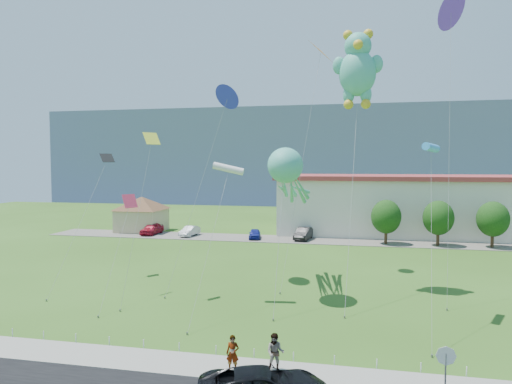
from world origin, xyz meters
TOP-DOWN VIEW (x-y plane):
  - ground at (0.00, 0.00)m, footprint 160.00×160.00m
  - sidewalk at (0.00, -2.75)m, footprint 80.00×2.50m
  - parking_strip at (0.00, 35.00)m, footprint 70.00×6.00m
  - hill_ridge at (0.00, 120.00)m, footprint 160.00×50.00m
  - pavilion at (-24.00, 38.00)m, footprint 9.20×9.20m
  - warehouse at (26.00, 44.00)m, footprint 61.00×15.00m
  - stop_sign at (9.50, -4.21)m, footprint 0.80×0.07m
  - rope_fence at (0.00, -1.30)m, footprint 26.05×0.05m
  - tree_near at (10.00, 34.00)m, footprint 3.60×3.60m
  - tree_mid at (16.00, 34.00)m, footprint 3.60×3.60m
  - tree_far at (22.00, 34.00)m, footprint 3.60×3.60m
  - pedestrian_left at (0.34, -3.06)m, footprint 0.63×0.43m
  - pedestrian_right at (2.31, -2.70)m, footprint 0.90×0.71m
  - parked_car_red at (-21.23, 35.33)m, footprint 2.06×4.64m
  - parked_car_silver at (-15.60, 35.03)m, footprint 1.88×4.13m
  - parked_car_blue at (-6.50, 34.64)m, footprint 2.02×3.82m
  - parked_car_black at (-0.17, 35.21)m, footprint 2.27×4.86m
  - octopus_kite at (1.08, 10.65)m, footprint 2.56×12.05m
  - teddy_bear_kite at (6.10, 13.31)m, footprint 3.81×8.87m
  - small_kite_blue at (-4.60, 13.88)m, footprint 3.92×7.34m
  - small_kite_yellow at (-8.65, 7.46)m, footprint 1.36×4.55m
  - small_kite_pink at (-10.60, 7.89)m, footprint 1.38×6.55m
  - small_kite_black at (-15.34, 12.45)m, footprint 1.29×9.09m
  - small_kite_orange at (2.79, 19.23)m, footprint 3.23×10.01m
  - small_kite_cyan at (10.61, 7.19)m, footprint 1.11×7.82m
  - small_kite_purple at (13.21, 15.43)m, footprint 2.10×7.75m
  - small_kite_white at (-2.84, 7.99)m, footprint 0.88×8.22m

SIDE VIEW (x-z plane):
  - ground at x=0.00m, z-range 0.00..0.00m
  - parking_strip at x=0.00m, z-range 0.00..0.06m
  - sidewalk at x=0.00m, z-range 0.00..0.10m
  - rope_fence at x=0.00m, z-range 0.00..0.50m
  - parked_car_blue at x=-6.50m, z-range 0.06..1.30m
  - parked_car_silver at x=-15.60m, z-range 0.06..1.37m
  - parked_car_black at x=-0.17m, z-range 0.06..1.60m
  - parked_car_red at x=-21.23m, z-range 0.06..1.61m
  - pedestrian_left at x=0.34m, z-range 0.10..1.78m
  - pedestrian_right at x=2.31m, z-range 0.10..1.89m
  - stop_sign at x=9.50m, z-range 0.62..3.12m
  - pavilion at x=-24.00m, z-range 0.52..5.52m
  - tree_near at x=10.00m, z-range 0.65..6.12m
  - tree_mid at x=16.00m, z-range 0.65..6.12m
  - tree_far at x=22.00m, z-range 0.65..6.12m
  - warehouse at x=26.00m, z-range 0.02..8.22m
  - small_kite_pink at x=-10.60m, z-range 2.61..10.04m
  - octopus_kite at x=1.08m, z-range 3.39..14.38m
  - small_kite_black at x=-15.34m, z-range 3.73..14.50m
  - small_kite_white at x=-2.84m, z-range 4.43..14.34m
  - small_kite_yellow at x=-8.65m, z-range 4.30..16.39m
  - small_kite_cyan at x=10.61m, z-range 5.10..16.37m
  - hill_ridge at x=0.00m, z-range 0.00..25.00m
  - small_kite_blue at x=-4.60m, z-range 7.02..23.11m
  - teddy_bear_kite at x=6.10m, z-range 7.20..27.32m
  - small_kite_orange at x=2.79m, z-range 9.15..29.96m
  - small_kite_purple at x=13.21m, z-range 9.95..32.48m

